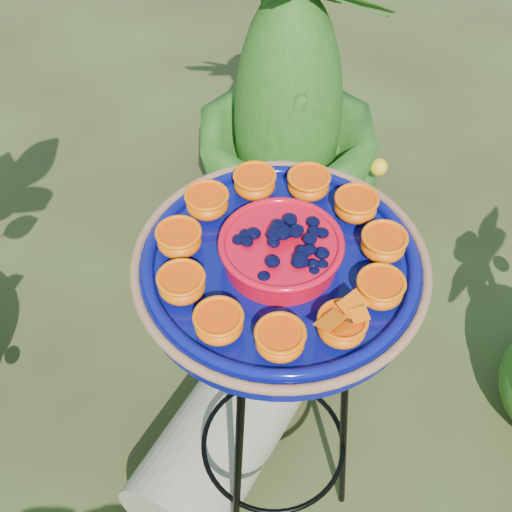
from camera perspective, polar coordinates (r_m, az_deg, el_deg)
name	(u,v)px	position (r m, az deg, el deg)	size (l,w,h in m)	color
ground_plane	(245,491)	(1.73, -0.87, -18.28)	(20.00, 20.00, 0.00)	#2F2715
tripod_stand	(275,390)	(1.29, 1.56, -10.66)	(0.34, 0.34, 0.80)	black
feeder_dish	(281,262)	(1.00, 1.98, -0.51)	(0.48, 0.48, 0.09)	#080C63
driftwood_log	(247,398)	(1.70, -0.75, -11.30)	(0.23, 0.23, 0.69)	gray
shrub_back_right	(288,101)	(1.91, 2.61, 12.28)	(0.51, 0.51, 0.90)	#1D4B14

